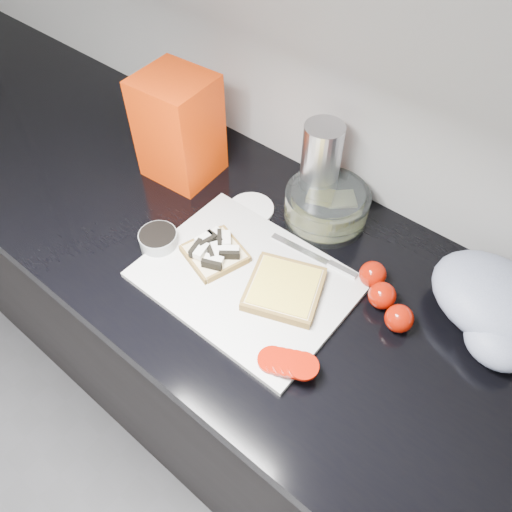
% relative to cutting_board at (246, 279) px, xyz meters
% --- Properties ---
extents(base_cabinet, '(3.50, 0.60, 0.86)m').
position_rel_cutting_board_xyz_m(base_cabinet, '(0.08, 0.06, -0.48)').
color(base_cabinet, black).
rests_on(base_cabinet, ground).
extents(countertop, '(3.50, 0.64, 0.04)m').
position_rel_cutting_board_xyz_m(countertop, '(0.08, 0.06, -0.03)').
color(countertop, black).
rests_on(countertop, base_cabinet).
extents(cutting_board, '(0.40, 0.30, 0.01)m').
position_rel_cutting_board_xyz_m(cutting_board, '(0.00, 0.00, 0.00)').
color(cutting_board, silver).
rests_on(cutting_board, countertop).
extents(bread_left, '(0.14, 0.14, 0.04)m').
position_rel_cutting_board_xyz_m(bread_left, '(-0.09, 0.00, 0.02)').
color(bread_left, beige).
rests_on(bread_left, cutting_board).
extents(bread_right, '(0.18, 0.18, 0.02)m').
position_rel_cutting_board_xyz_m(bread_right, '(0.08, 0.02, 0.02)').
color(bread_right, beige).
rests_on(bread_right, cutting_board).
extents(tomato_slices, '(0.12, 0.08, 0.02)m').
position_rel_cutting_board_xyz_m(tomato_slices, '(0.18, -0.10, 0.02)').
color(tomato_slices, '#941103').
rests_on(tomato_slices, cutting_board).
extents(knife, '(0.20, 0.03, 0.01)m').
position_rel_cutting_board_xyz_m(knife, '(0.09, 0.13, 0.01)').
color(knife, silver).
rests_on(knife, cutting_board).
extents(seed_tub, '(0.08, 0.08, 0.04)m').
position_rel_cutting_board_xyz_m(seed_tub, '(-0.20, -0.05, 0.02)').
color(seed_tub, '#95999A').
rests_on(seed_tub, countertop).
extents(tub_lid, '(0.13, 0.13, 0.01)m').
position_rel_cutting_board_xyz_m(tub_lid, '(-0.12, 0.16, -0.00)').
color(tub_lid, white).
rests_on(tub_lid, countertop).
extents(glass_bowl, '(0.18, 0.18, 0.08)m').
position_rel_cutting_board_xyz_m(glass_bowl, '(0.02, 0.24, 0.03)').
color(glass_bowl, silver).
rests_on(glass_bowl, countertop).
extents(bread_bag, '(0.17, 0.16, 0.24)m').
position_rel_cutting_board_xyz_m(bread_bag, '(-0.33, 0.16, 0.12)').
color(bread_bag, red).
rests_on(bread_bag, countertop).
extents(steel_canister, '(0.08, 0.08, 0.20)m').
position_rel_cutting_board_xyz_m(steel_canister, '(-0.03, 0.28, 0.09)').
color(steel_canister, silver).
rests_on(steel_canister, countertop).
extents(grocery_bag, '(0.27, 0.25, 0.10)m').
position_rel_cutting_board_xyz_m(grocery_bag, '(0.40, 0.21, 0.04)').
color(grocery_bag, '#A2ABC8').
rests_on(grocery_bag, countertop).
extents(whole_tomatoes, '(0.14, 0.11, 0.05)m').
position_rel_cutting_board_xyz_m(whole_tomatoes, '(0.24, 0.12, 0.02)').
color(whole_tomatoes, '#941103').
rests_on(whole_tomatoes, countertop).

